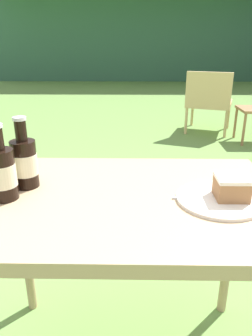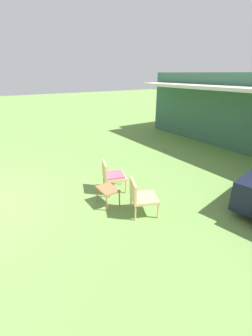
{
  "view_description": "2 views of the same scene",
  "coord_description": "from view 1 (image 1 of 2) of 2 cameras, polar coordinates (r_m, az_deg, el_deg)",
  "views": [
    {
      "loc": [
        0.02,
        -0.9,
        1.18
      ],
      "look_at": [
        0.0,
        0.1,
        0.78
      ],
      "focal_mm": 35.0,
      "sensor_mm": 36.0,
      "label": 1
    },
    {
      "loc": [
        5.66,
        0.82,
        2.88
      ],
      "look_at": [
        1.75,
        3.38,
        0.9
      ],
      "focal_mm": 24.0,
      "sensor_mm": 36.0,
      "label": 2
    }
  ],
  "objects": [
    {
      "name": "wicker_chair_cushioned",
      "position": [
        4.49,
        14.28,
        11.53
      ],
      "size": [
        0.7,
        0.7,
        0.8
      ],
      "rotation": [
        0.0,
        0.0,
        2.81
      ],
      "color": "tan",
      "rests_on": "ground_plane"
    },
    {
      "name": "cabin_building",
      "position": [
        12.09,
        9.33,
        22.69
      ],
      "size": [
        11.09,
        5.31,
        2.91
      ],
      "color": "#38664C",
      "rests_on": "ground_plane"
    },
    {
      "name": "cake_on_plate",
      "position": [
        1.0,
        16.83,
        -4.31
      ],
      "size": [
        0.25,
        0.25,
        0.08
      ],
      "color": "silver",
      "rests_on": "patio_table"
    },
    {
      "name": "fork",
      "position": [
        0.99,
        13.37,
        -5.6
      ],
      "size": [
        0.18,
        0.05,
        0.01
      ],
      "color": "silver",
      "rests_on": "patio_table"
    },
    {
      "name": "patio_table",
      "position": [
        1.04,
        -0.1,
        -8.44
      ],
      "size": [
        0.96,
        0.66,
        0.73
      ],
      "color": "tan",
      "rests_on": "ground_plane"
    },
    {
      "name": "cola_bottle_far",
      "position": [
        1.02,
        -20.8,
        -0.72
      ],
      "size": [
        0.08,
        0.08,
        0.23
      ],
      "color": "black",
      "rests_on": "patio_table"
    },
    {
      "name": "cola_bottle_near",
      "position": [
        1.08,
        -17.27,
        1.04
      ],
      "size": [
        0.08,
        0.08,
        0.23
      ],
      "color": "black",
      "rests_on": "patio_table"
    }
  ]
}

